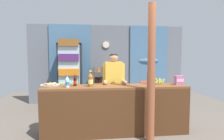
# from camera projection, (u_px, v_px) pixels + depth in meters

# --- Properties ---
(ground_plane) EXTENTS (7.75, 7.75, 0.00)m
(ground_plane) POSITION_uv_depth(u_px,v_px,m) (115.00, 120.00, 4.39)
(ground_plane) COLOR #665B51
(back_wall_curtained) EXTENTS (5.18, 0.22, 2.57)m
(back_wall_curtained) POSITION_uv_depth(u_px,v_px,m) (108.00, 63.00, 6.11)
(back_wall_curtained) COLOR slate
(back_wall_curtained) RESTS_ON ground
(stall_counter) EXTENTS (2.84, 0.53, 0.96)m
(stall_counter) POSITION_uv_depth(u_px,v_px,m) (117.00, 106.00, 3.51)
(stall_counter) COLOR brown
(stall_counter) RESTS_ON ground
(timber_post) EXTENTS (0.17, 0.14, 2.47)m
(timber_post) POSITION_uv_depth(u_px,v_px,m) (151.00, 77.00, 3.20)
(timber_post) COLOR #995133
(timber_post) RESTS_ON ground
(drink_fridge) EXTENTS (0.68, 0.64, 2.03)m
(drink_fridge) POSITION_uv_depth(u_px,v_px,m) (70.00, 71.00, 5.40)
(drink_fridge) COLOR #232328
(drink_fridge) RESTS_ON ground
(bottle_shelf_rack) EXTENTS (0.48, 0.28, 1.22)m
(bottle_shelf_rack) POSITION_uv_depth(u_px,v_px,m) (100.00, 84.00, 5.85)
(bottle_shelf_rack) COLOR brown
(bottle_shelf_rack) RESTS_ON ground
(plastic_lawn_chair) EXTENTS (0.54, 0.54, 0.86)m
(plastic_lawn_chair) POSITION_uv_depth(u_px,v_px,m) (144.00, 93.00, 5.19)
(plastic_lawn_chair) COLOR #E5563D
(plastic_lawn_chair) RESTS_ON ground
(shopkeeper) EXTENTS (0.49, 0.42, 1.61)m
(shopkeeper) POSITION_uv_depth(u_px,v_px,m) (114.00, 81.00, 3.97)
(shopkeeper) COLOR #28282D
(shopkeeper) RESTS_ON ground
(soda_bottle_iced_tea) EXTENTS (0.10, 0.10, 0.31)m
(soda_bottle_iced_tea) POSITION_uv_depth(u_px,v_px,m) (90.00, 80.00, 3.46)
(soda_bottle_iced_tea) COLOR brown
(soda_bottle_iced_tea) RESTS_ON stall_counter
(soda_bottle_grape_soda) EXTENTS (0.07, 0.07, 0.25)m
(soda_bottle_grape_soda) POSITION_uv_depth(u_px,v_px,m) (149.00, 79.00, 3.77)
(soda_bottle_grape_soda) COLOR #56286B
(soda_bottle_grape_soda) RESTS_ON stall_counter
(soda_bottle_water) EXTENTS (0.07, 0.07, 0.24)m
(soda_bottle_water) POSITION_uv_depth(u_px,v_px,m) (67.00, 82.00, 3.38)
(soda_bottle_water) COLOR silver
(soda_bottle_water) RESTS_ON stall_counter
(soda_bottle_cola) EXTENTS (0.06, 0.06, 0.23)m
(soda_bottle_cola) POSITION_uv_depth(u_px,v_px,m) (75.00, 81.00, 3.55)
(soda_bottle_cola) COLOR black
(soda_bottle_cola) RESTS_ON stall_counter
(snack_box_wafer) EXTENTS (0.16, 0.12, 0.18)m
(snack_box_wafer) POSITION_uv_depth(u_px,v_px,m) (179.00, 80.00, 3.71)
(snack_box_wafer) COLOR #B76699
(snack_box_wafer) RESTS_ON stall_counter
(pastry_tray) EXTENTS (0.38, 0.38, 0.07)m
(pastry_tray) POSITION_uv_depth(u_px,v_px,m) (50.00, 85.00, 3.56)
(pastry_tray) COLOR #BCBCC1
(pastry_tray) RESTS_ON stall_counter
(banana_bunch) EXTENTS (0.27, 0.06, 0.16)m
(banana_bunch) POSITION_uv_depth(u_px,v_px,m) (159.00, 81.00, 3.74)
(banana_bunch) COLOR #B7C647
(banana_bunch) RESTS_ON stall_counter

